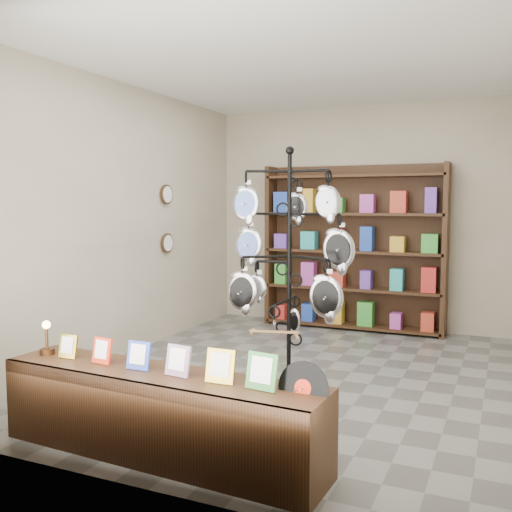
# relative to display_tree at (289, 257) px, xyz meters

# --- Properties ---
(ground) EXTENTS (5.00, 5.00, 0.00)m
(ground) POSITION_rel_display_tree_xyz_m (-0.23, 0.75, -1.25)
(ground) COLOR slate
(ground) RESTS_ON ground
(room_envelope) EXTENTS (5.00, 5.00, 5.00)m
(room_envelope) POSITION_rel_display_tree_xyz_m (-0.23, 0.75, 0.60)
(room_envelope) COLOR #B8AA94
(room_envelope) RESTS_ON ground
(display_tree) EXTENTS (1.10, 1.02, 2.16)m
(display_tree) POSITION_rel_display_tree_xyz_m (0.00, 0.00, 0.00)
(display_tree) COLOR black
(display_tree) RESTS_ON ground
(front_shelf) EXTENTS (2.36, 0.60, 0.83)m
(front_shelf) POSITION_rel_display_tree_xyz_m (-0.42, -1.34, -0.96)
(front_shelf) COLOR black
(front_shelf) RESTS_ON ground
(back_shelving) EXTENTS (2.42, 0.36, 2.20)m
(back_shelving) POSITION_rel_display_tree_xyz_m (-0.23, 3.05, -0.22)
(back_shelving) COLOR black
(back_shelving) RESTS_ON ground
(wall_clocks) EXTENTS (0.03, 0.24, 0.84)m
(wall_clocks) POSITION_rel_display_tree_xyz_m (-2.20, 1.55, 0.25)
(wall_clocks) COLOR black
(wall_clocks) RESTS_ON ground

